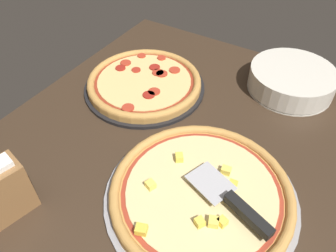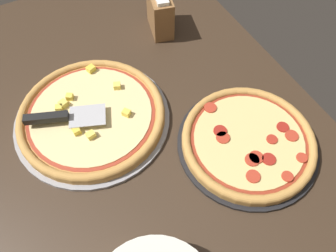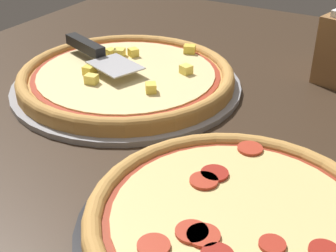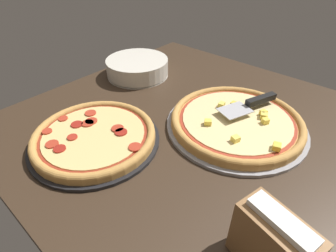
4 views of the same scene
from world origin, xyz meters
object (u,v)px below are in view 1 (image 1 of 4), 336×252
(pizza_front, at_px, (201,192))
(serving_spatula, at_px, (239,206))
(plate_stack, at_px, (291,80))
(pizza_back, at_px, (144,82))

(pizza_front, relative_size, serving_spatula, 1.90)
(serving_spatula, distance_m, plate_stack, 0.51)
(serving_spatula, height_order, plate_stack, plate_stack)
(pizza_back, bearing_deg, plate_stack, -59.30)
(pizza_back, xyz_separation_m, plate_stack, (0.23, -0.38, 0.01))
(plate_stack, bearing_deg, serving_spatula, -175.91)
(pizza_back, xyz_separation_m, serving_spatula, (-0.28, -0.42, 0.03))
(pizza_back, height_order, serving_spatula, serving_spatula)
(pizza_back, bearing_deg, pizza_front, -128.71)
(pizza_back, distance_m, serving_spatula, 0.50)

